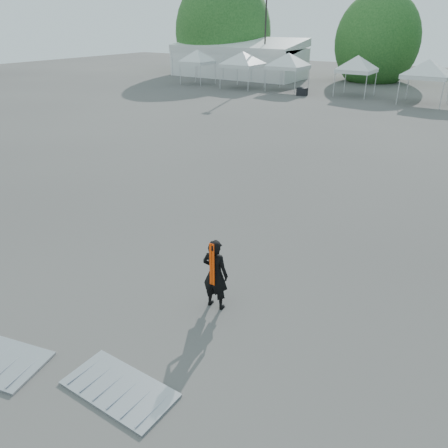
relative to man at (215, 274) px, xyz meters
The scene contains 13 objects.
ground 3.35m from the man, 111.12° to the left, with size 120.00×120.00×0.00m, color #474442.
marquee 44.54m from the man, 121.35° to the left, with size 15.00×6.25×4.23m.
light_pole_west 41.98m from the man, 117.37° to the left, with size 0.60×0.25×10.30m.
tree_far_w 49.34m from the man, 123.52° to the left, with size 4.80×4.80×7.30m.
tree_mid_w 44.09m from the man, 102.03° to the left, with size 4.16×4.16×6.33m.
tent_a 38.60m from the man, 127.32° to the left, with size 3.91×3.91×3.88m.
tent_b 35.71m from the man, 120.43° to the left, with size 4.70×4.70×3.88m.
tent_c 34.51m from the man, 113.45° to the left, with size 4.49×4.49×3.88m.
tent_d 32.94m from the man, 103.12° to the left, with size 4.12×4.12×3.88m.
tent_e 31.37m from the man, 93.11° to the left, with size 4.73×4.73×3.88m.
man is the anchor object (origin of this frame).
barrier_mid 3.19m from the man, 89.93° to the right, with size 2.08×1.04×0.07m.
crate_west 31.81m from the man, 110.82° to the left, with size 0.86×0.67×0.67m, color black.
Camera 1 is at (6.01, -9.94, 6.10)m, focal length 35.00 mm.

